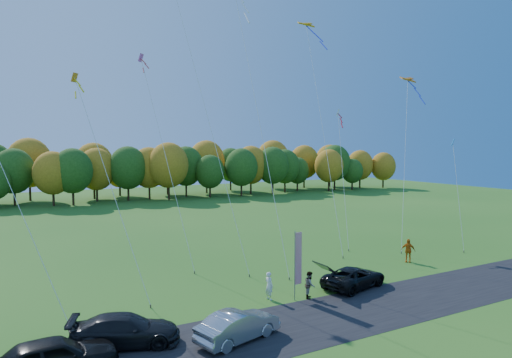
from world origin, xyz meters
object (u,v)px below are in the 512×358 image
black_suv (354,277)px  silver_sedan (238,326)px  feather_flag (297,258)px  person_east (408,251)px

black_suv → silver_sedan: (-10.53, -3.66, 0.04)m
feather_flag → silver_sedan: bearing=-149.1°
silver_sedan → person_east: (18.85, 6.66, 0.22)m
person_east → feather_flag: size_ratio=0.45×
black_suv → feather_flag: (-4.69, -0.16, 1.94)m
silver_sedan → feather_flag: (5.84, 3.50, 1.89)m
silver_sedan → feather_flag: bearing=-74.6°
person_east → feather_flag: 13.49m
feather_flag → person_east: bearing=13.7°
person_east → feather_flag: (-13.00, -3.16, 1.67)m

